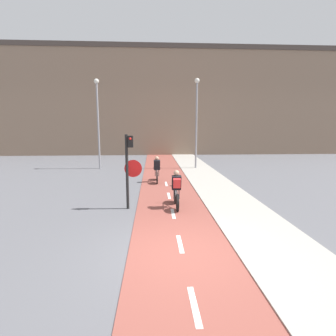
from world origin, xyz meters
The scene contains 9 objects.
ground_plane centered at (0.00, 0.00, 0.00)m, with size 120.00×120.00×0.00m, color #5B5B60.
bike_lane centered at (0.00, 0.00, 0.01)m, with size 2.75×60.00×0.02m.
sidewalk_strip centered at (2.58, 0.00, 0.03)m, with size 2.40×60.00×0.05m.
building_row_background centered at (0.00, 25.36, 5.92)m, with size 60.00×5.20×11.81m.
traffic_light_pole centered at (-1.63, 3.76, 1.80)m, with size 0.67×0.25×2.90m.
street_lamp_far centered at (-4.76, 13.71, 4.04)m, with size 0.36×0.36×6.58m.
street_lamp_sidewalk centered at (2.53, 13.38, 4.07)m, with size 0.36×0.36×6.63m.
cyclist_near centered at (0.19, 3.78, 0.72)m, with size 0.46×1.72×1.50m.
cyclist_far centered at (-0.50, 8.62, 0.67)m, with size 0.46×1.69×1.50m.
Camera 1 is at (-0.72, -6.21, 3.21)m, focal length 28.00 mm.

